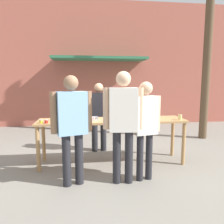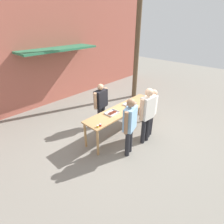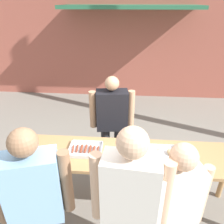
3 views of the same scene
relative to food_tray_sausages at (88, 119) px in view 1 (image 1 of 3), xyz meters
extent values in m
plane|color=gray|center=(0.47, -0.03, -0.90)|extent=(24.00, 24.00, 0.00)
cube|color=#A85647|center=(0.47, 3.97, 1.35)|extent=(12.00, 0.12, 4.50)
cube|color=#2D704C|center=(0.47, 3.42, 1.50)|extent=(3.20, 1.00, 0.08)
cube|color=tan|center=(0.47, -0.03, -0.03)|extent=(2.88, 0.67, 0.04)
cylinder|color=tan|center=(-0.90, -0.30, -0.48)|extent=(0.07, 0.07, 0.85)
cylinder|color=tan|center=(1.85, -0.30, -0.48)|extent=(0.07, 0.07, 0.85)
cylinder|color=tan|center=(-0.90, 0.24, -0.48)|extent=(0.07, 0.07, 0.85)
cylinder|color=tan|center=(1.85, 0.24, -0.48)|extent=(0.07, 0.07, 0.85)
cube|color=silver|center=(0.00, 0.00, -0.01)|extent=(0.40, 0.32, 0.01)
cube|color=silver|center=(0.00, -0.16, 0.01)|extent=(0.40, 0.01, 0.03)
cube|color=silver|center=(0.00, 0.16, 0.01)|extent=(0.40, 0.01, 0.03)
cube|color=silver|center=(-0.20, 0.00, 0.01)|extent=(0.01, 0.32, 0.03)
cube|color=silver|center=(0.20, 0.00, 0.01)|extent=(0.01, 0.32, 0.03)
cylinder|color=brown|center=(-0.15, -0.01, 0.01)|extent=(0.04, 0.14, 0.02)
cylinder|color=brown|center=(-0.11, 0.01, 0.01)|extent=(0.03, 0.13, 0.02)
cylinder|color=brown|center=(-0.05, 0.00, 0.01)|extent=(0.04, 0.14, 0.03)
cylinder|color=brown|center=(0.00, 0.01, 0.01)|extent=(0.03, 0.14, 0.03)
cylinder|color=brown|center=(0.06, 0.00, 0.01)|extent=(0.03, 0.14, 0.03)
cylinder|color=brown|center=(0.10, -0.01, 0.01)|extent=(0.03, 0.13, 0.03)
cylinder|color=brown|center=(0.15, 0.01, 0.01)|extent=(0.02, 0.11, 0.02)
cube|color=silver|center=(0.89, 0.00, -0.01)|extent=(0.43, 0.30, 0.01)
cube|color=silver|center=(0.89, -0.14, 0.01)|extent=(0.43, 0.01, 0.03)
cube|color=silver|center=(0.89, 0.14, 0.01)|extent=(0.43, 0.01, 0.03)
cube|color=silver|center=(0.68, 0.00, 0.01)|extent=(0.01, 0.30, 0.03)
cube|color=silver|center=(1.10, 0.00, 0.01)|extent=(0.01, 0.30, 0.03)
ellipsoid|color=#D6B77F|center=(0.76, 0.00, 0.02)|extent=(0.06, 0.10, 0.04)
ellipsoid|color=#D6B77F|center=(0.89, 0.00, 0.02)|extent=(0.07, 0.11, 0.05)
ellipsoid|color=#D6B77F|center=(1.02, 0.00, 0.02)|extent=(0.08, 0.12, 0.05)
cylinder|color=gold|center=(-0.84, -0.25, 0.01)|extent=(0.06, 0.06, 0.06)
cylinder|color=#B2B2B7|center=(-0.84, -0.25, 0.05)|extent=(0.06, 0.06, 0.01)
cylinder|color=#B22319|center=(-0.75, -0.26, 0.01)|extent=(0.06, 0.06, 0.06)
cylinder|color=#B2B2B7|center=(-0.75, -0.26, 0.05)|extent=(0.06, 0.06, 0.01)
cylinder|color=#DBC67A|center=(1.78, -0.25, 0.04)|extent=(0.07, 0.07, 0.11)
cylinder|color=#232328|center=(0.16, 0.76, -0.52)|extent=(0.14, 0.14, 0.76)
cylinder|color=#232328|center=(0.37, 0.78, -0.52)|extent=(0.14, 0.14, 0.76)
cube|color=black|center=(0.27, 0.77, 0.17)|extent=(0.49, 0.31, 0.61)
sphere|color=tan|center=(0.27, 0.77, 0.59)|extent=(0.21, 0.21, 0.21)
cylinder|color=tan|center=(-0.02, 0.74, 0.18)|extent=(0.10, 0.10, 0.57)
cylinder|color=tan|center=(0.55, 0.81, 0.18)|extent=(0.10, 0.10, 0.57)
cylinder|color=#232328|center=(-0.16, -0.86, -0.49)|extent=(0.13, 0.13, 0.83)
cylinder|color=#232328|center=(-0.35, -0.91, -0.49)|extent=(0.13, 0.13, 0.83)
cube|color=#84B2DB|center=(-0.25, -0.89, 0.26)|extent=(0.49, 0.36, 0.66)
sphere|color=#936B4C|center=(-0.25, -0.89, 0.71)|extent=(0.22, 0.22, 0.22)
cylinder|color=#936B4C|center=(0.01, -0.81, 0.27)|extent=(0.10, 0.10, 0.62)
cylinder|color=#936B4C|center=(-0.51, -0.96, 0.27)|extent=(0.10, 0.10, 0.62)
cylinder|color=#232328|center=(1.00, -0.83, -0.51)|extent=(0.11, 0.11, 0.78)
cylinder|color=#232328|center=(0.83, -0.87, -0.51)|extent=(0.11, 0.11, 0.78)
cube|color=silver|center=(0.91, -0.85, 0.19)|extent=(0.41, 0.28, 0.62)
sphere|color=#DBAD89|center=(0.91, -0.85, 0.62)|extent=(0.21, 0.21, 0.21)
cylinder|color=#DBAD89|center=(1.14, -0.80, 0.21)|extent=(0.08, 0.08, 0.59)
cylinder|color=#DBAD89|center=(0.69, -0.90, 0.21)|extent=(0.08, 0.08, 0.59)
cylinder|color=#232328|center=(0.64, -0.92, -0.47)|extent=(0.13, 0.13, 0.86)
cylinder|color=#232328|center=(0.44, -0.90, -0.47)|extent=(0.13, 0.13, 0.86)
cube|color=silver|center=(0.54, -0.91, 0.30)|extent=(0.45, 0.28, 0.68)
sphere|color=#DBAD89|center=(0.54, -0.91, 0.77)|extent=(0.23, 0.23, 0.23)
cylinder|color=#DBAD89|center=(0.80, -0.94, 0.32)|extent=(0.10, 0.10, 0.65)
cylinder|color=#DBAD89|center=(0.27, -0.89, 0.32)|extent=(0.10, 0.10, 0.65)
cylinder|color=brown|center=(3.32, 1.58, 2.35)|extent=(0.22, 0.22, 6.51)
camera|label=1|loc=(-0.05, -4.23, 0.74)|focal=35.00mm
camera|label=2|loc=(-3.47, -3.25, 2.56)|focal=28.00mm
camera|label=3|loc=(0.49, -2.14, 1.63)|focal=35.00mm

